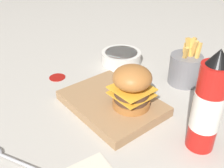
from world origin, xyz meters
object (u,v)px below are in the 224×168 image
at_px(ketchup_bottle, 208,106).
at_px(fries_basket, 185,68).
at_px(spoon, 2,155).
at_px(burger, 132,86).
at_px(side_bowl, 121,57).
at_px(serving_board, 112,103).

bearing_deg(ketchup_bottle, fries_basket, 135.03).
bearing_deg(spoon, burger, -126.81).
relative_size(ketchup_bottle, side_bowl, 1.70).
bearing_deg(side_bowl, serving_board, -46.26).
xyz_separation_m(ketchup_bottle, spoon, (-0.26, -0.37, -0.11)).
relative_size(ketchup_bottle, fries_basket, 1.60).
bearing_deg(ketchup_bottle, side_bowl, 162.56).
xyz_separation_m(serving_board, side_bowl, (-0.19, 0.20, 0.01)).
xyz_separation_m(serving_board, fries_basket, (0.04, 0.27, 0.04)).
bearing_deg(serving_board, spoon, -91.76).
xyz_separation_m(serving_board, spoon, (-0.01, -0.31, -0.01)).
relative_size(serving_board, spoon, 1.73).
bearing_deg(side_bowl, ketchup_bottle, -17.44).
height_order(burger, fries_basket, fries_basket).
height_order(serving_board, burger, burger).
bearing_deg(spoon, serving_board, -117.82).
height_order(ketchup_bottle, fries_basket, ketchup_bottle).
bearing_deg(fries_basket, spoon, -95.14).
bearing_deg(serving_board, burger, 22.39).
height_order(serving_board, spoon, serving_board).
bearing_deg(side_bowl, burger, -36.12).
height_order(burger, spoon, burger).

